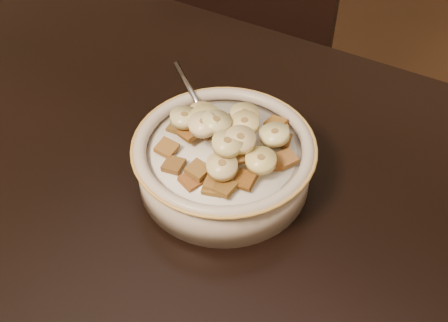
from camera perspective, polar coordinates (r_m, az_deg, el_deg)
The scene contains 42 objects.
table at distance 0.63m, azimuth -17.98°, elevation -7.35°, with size 1.40×0.90×0.04m, color black.
chair at distance 1.19m, azimuth -2.49°, elevation 5.52°, with size 0.40×0.40×0.89m, color black.
cereal_bowl at distance 0.61m, azimuth 0.00°, elevation -0.50°, with size 0.19×0.19×0.04m, color #BDAA97.
milk at distance 0.59m, azimuth 0.00°, elevation 1.00°, with size 0.16×0.16×0.00m, color white.
spoon at distance 0.61m, azimuth -1.18°, elevation 3.10°, with size 0.03×0.04×0.01m, color #A0A1A3.
cereal_square_0 at distance 0.57m, azimuth 4.79°, elevation -0.28°, with size 0.02×0.02×0.01m, color brown.
cereal_square_1 at distance 0.61m, azimuth -1.61°, elevation 4.08°, with size 0.02×0.02×0.01m, color brown.
cereal_square_2 at distance 0.61m, azimuth -1.79°, elevation 3.93°, with size 0.02×0.02×0.01m, color olive.
cereal_square_3 at distance 0.60m, azimuth -2.39°, elevation 3.16°, with size 0.02×0.02×0.01m, color brown.
cereal_square_4 at distance 0.60m, azimuth 5.20°, elevation 2.22°, with size 0.02×0.02×0.01m, color brown.
cereal_square_5 at distance 0.55m, azimuth 2.13°, elevation -1.94°, with size 0.02×0.02×0.01m, color brown.
cereal_square_6 at distance 0.55m, azimuth -1.10°, elevation -2.63°, with size 0.02×0.02×0.01m, color brown.
cereal_square_7 at distance 0.59m, azimuth -3.53°, elevation 2.95°, with size 0.02×0.02×0.01m, color brown.
cereal_square_8 at distance 0.57m, azimuth -5.14°, elevation -0.41°, with size 0.02×0.02×0.01m, color brown.
cereal_square_9 at distance 0.60m, azimuth 5.86°, elevation 2.19°, with size 0.02×0.02×0.01m, color brown.
cereal_square_10 at distance 0.60m, azimuth -3.05°, elevation 3.59°, with size 0.02×0.02×0.01m, color brown.
cereal_square_11 at distance 0.59m, azimuth -5.84°, elevation 1.34°, with size 0.02×0.02×0.01m, color brown.
cereal_square_12 at distance 0.56m, azimuth -0.66°, elevation -0.60°, with size 0.02×0.02×0.01m, color brown.
cereal_square_13 at distance 0.62m, azimuth 5.38°, elevation 3.51°, with size 0.02×0.02×0.01m, color brown.
cereal_square_14 at distance 0.62m, azimuth 5.29°, elevation 3.85°, with size 0.02×0.02×0.01m, color brown.
cereal_square_15 at distance 0.56m, azimuth -3.35°, elevation -1.99°, with size 0.02×0.02×0.01m, color #965725.
cereal_square_16 at distance 0.58m, azimuth 6.28°, elevation 0.22°, with size 0.02×0.02×0.01m, color brown.
cereal_square_17 at distance 0.59m, azimuth -0.44°, elevation 3.71°, with size 0.02×0.02×0.01m, color #92631A.
cereal_square_18 at distance 0.56m, azimuth 1.61°, elevation 0.60°, with size 0.02×0.02×0.01m, color brown.
cereal_square_19 at distance 0.62m, azimuth -2.59°, elevation 4.50°, with size 0.02×0.02×0.01m, color brown.
cereal_square_20 at distance 0.62m, azimuth -4.69°, elevation 3.53°, with size 0.02×0.02×0.01m, color brown.
cereal_square_21 at distance 0.55m, azimuth -0.97°, elevation -2.34°, with size 0.02×0.02×0.01m, color olive.
cereal_square_22 at distance 0.56m, azimuth -2.67°, elevation -0.89°, with size 0.02×0.02×0.01m, color brown.
cereal_square_23 at distance 0.62m, azimuth 1.65°, elevation 4.42°, with size 0.02×0.02×0.01m, color brown.
cereal_square_24 at distance 0.55m, azimuth 0.04°, elevation -2.72°, with size 0.02×0.02×0.01m, color brown.
banana_slice_0 at distance 0.55m, azimuth -0.22°, elevation -0.53°, with size 0.03×0.03×0.01m, color beige.
banana_slice_1 at distance 0.56m, azimuth 3.75°, elevation 0.06°, with size 0.03×0.03×0.01m, color #E7DC7F.
banana_slice_2 at distance 0.60m, azimuth -4.03°, elevation 4.43°, with size 0.03×0.03×0.01m, color #D9C17C.
banana_slice_3 at distance 0.61m, azimuth -2.24°, elevation 4.76°, with size 0.03×0.03×0.01m, color #FED47D.
banana_slice_4 at distance 0.58m, azimuth -2.11°, elevation 3.75°, with size 0.03×0.03×0.01m, color #FDE3A7.
banana_slice_5 at distance 0.58m, azimuth 5.16°, elevation 2.70°, with size 0.03×0.03×0.01m, color #E5D983.
banana_slice_6 at distance 0.59m, azimuth 2.09°, elevation 3.84°, with size 0.03×0.03×0.01m, color #FFDE92.
banana_slice_7 at distance 0.60m, azimuth 2.12°, elevation 4.72°, with size 0.03×0.03×0.01m, color #FEE691.
banana_slice_8 at distance 0.56m, azimuth 1.68°, elevation 2.19°, with size 0.03×0.03×0.01m, color #D2B678.
banana_slice_9 at distance 0.58m, azimuth -0.76°, elevation 3.96°, with size 0.03×0.03×0.01m, color #F5E899.
banana_slice_10 at distance 0.59m, azimuth -1.94°, elevation 4.54°, with size 0.03×0.03×0.01m, color #FCF182.
banana_slice_11 at distance 0.55m, azimuth 0.35°, elevation 1.79°, with size 0.03×0.03×0.01m, color #D0BD7A.
Camera 1 is at (0.35, -0.21, 1.21)m, focal length 45.00 mm.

